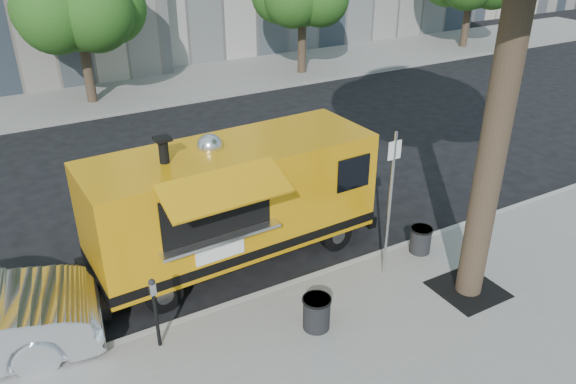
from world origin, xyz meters
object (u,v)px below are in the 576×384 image
Objects in this scene: parking_meter at (155,305)px; trash_bin_left at (316,312)px; food_truck at (233,200)px; trash_bin_right at (421,239)px; sign_post at (390,197)px.

parking_meter is 2.72m from trash_bin_left.
food_truck reaches higher than parking_meter.
food_truck is 2.99m from trash_bin_left.
parking_meter is at bearing -142.12° from food_truck.
trash_bin_right is (5.70, 0.04, -0.53)m from parking_meter.
trash_bin_left is (2.51, -0.91, -0.51)m from parking_meter.
food_truck is 10.15× the size of trash_bin_left.
sign_post is 2.56m from trash_bin_left.
trash_bin_right is at bearing 0.40° from parking_meter.
sign_post is 4.91× the size of trash_bin_left.
trash_bin_left is 1.08× the size of trash_bin_right.
parking_meter is 3.01m from food_truck.
parking_meter is 2.19× the size of trash_bin_left.
parking_meter is 0.22× the size of food_truck.
sign_post reaches higher than parking_meter.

